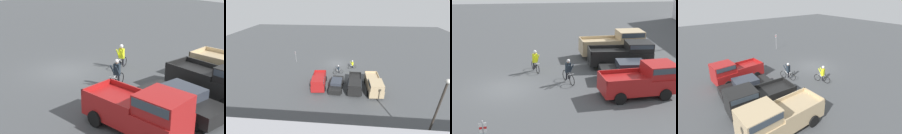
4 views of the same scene
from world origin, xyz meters
TOP-DOWN VIEW (x-y plane):
  - ground_plane at (0.00, 0.00)m, footprint 80.00×80.00m
  - pickup_truck_0 at (-6.50, 9.36)m, footprint 2.45×5.66m
  - pickup_truck_1 at (-3.66, 9.31)m, footprint 2.29×5.11m
  - sedan_0 at (-0.87, 8.98)m, footprint 2.12×4.49m
  - pickup_truck_2 at (1.89, 9.00)m, footprint 2.53×4.97m
  - cyclist_0 at (-0.77, 4.41)m, footprint 1.79×0.71m
  - cyclist_1 at (-3.30, 2.07)m, footprint 1.62×0.66m
  - fire_lane_sign at (8.63, -0.07)m, footprint 0.07×0.30m
  - lamppost at (-9.79, 18.74)m, footprint 0.36×0.36m

SIDE VIEW (x-z plane):
  - ground_plane at x=0.00m, z-range 0.00..0.00m
  - sedan_0 at x=-0.87m, z-range 0.01..1.41m
  - cyclist_0 at x=-0.77m, z-range -0.01..1.75m
  - cyclist_1 at x=-3.30m, z-range 0.01..1.75m
  - pickup_truck_1 at x=-3.66m, z-range 0.04..2.12m
  - pickup_truck_2 at x=1.89m, z-range 0.03..2.17m
  - pickup_truck_0 at x=-6.50m, z-range 0.03..2.36m
  - fire_lane_sign at x=8.63m, z-range 0.25..2.65m
  - lamppost at x=-9.79m, z-range 0.61..8.53m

